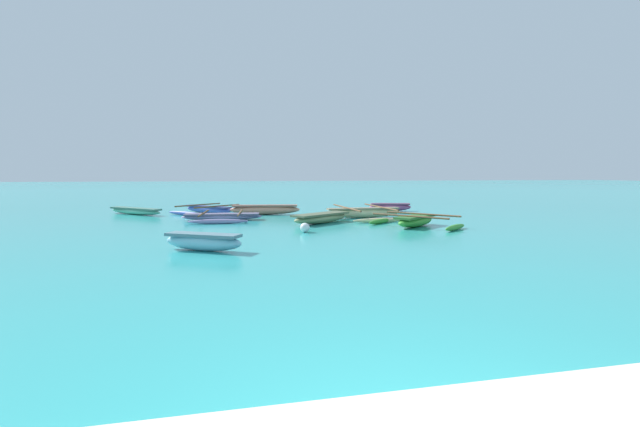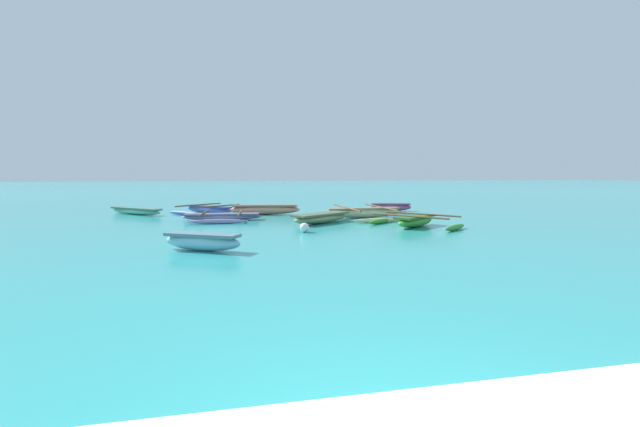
# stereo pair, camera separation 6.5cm
# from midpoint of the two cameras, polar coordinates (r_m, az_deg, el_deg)

# --- Properties ---
(moored_boat_0) EXTENTS (3.95, 3.91, 0.43)m
(moored_boat_0) POSITION_cam_midpoint_polar(r_m,az_deg,el_deg) (22.74, -14.79, 0.53)
(moored_boat_0) COLOR #4C5BB7
(moored_boat_0) RESTS_ON ground_plane
(moored_boat_1) EXTENTS (2.94, 2.44, 0.40)m
(moored_boat_1) POSITION_cam_midpoint_polar(r_m,az_deg,el_deg) (17.54, 0.03, -0.55)
(moored_boat_1) COLOR gray
(moored_boat_1) RESTS_ON ground_plane
(moored_boat_2) EXTENTS (3.36, 3.65, 0.48)m
(moored_boat_2) POSITION_cam_midpoint_polar(r_m,az_deg,el_deg) (16.74, 12.51, -0.95)
(moored_boat_2) COLOR green
(moored_boat_2) RESTS_ON ground_plane
(moored_boat_3) EXTENTS (3.02, 2.86, 0.34)m
(moored_boat_3) POSITION_cam_midpoint_polar(r_m,az_deg,el_deg) (23.14, -23.46, 0.34)
(moored_boat_3) COLOR #5EB293
(moored_boat_3) RESTS_ON ground_plane
(moored_boat_4) EXTENTS (2.32, 0.99, 0.42)m
(moored_boat_4) POSITION_cam_midpoint_polar(r_m,az_deg,el_deg) (23.56, 9.26, 0.90)
(moored_boat_4) COLOR #B24F84
(moored_boat_4) RESTS_ON ground_plane
(moored_boat_5) EXTENTS (2.19, 1.56, 0.46)m
(moored_boat_5) POSITION_cam_midpoint_polar(r_m,az_deg,el_deg) (11.65, -15.46, -3.57)
(moored_boat_5) COLOR #82C0D8
(moored_boat_5) RESTS_ON ground_plane
(moored_boat_6) EXTENTS (3.69, 4.34, 0.52)m
(moored_boat_6) POSITION_cam_midpoint_polar(r_m,az_deg,el_deg) (19.77, 5.70, 0.12)
(moored_boat_6) COLOR beige
(moored_boat_6) RESTS_ON ground_plane
(moored_boat_7) EXTENTS (3.50, 1.04, 0.48)m
(moored_boat_7) POSITION_cam_midpoint_polar(r_m,az_deg,el_deg) (21.37, -7.45, 0.57)
(moored_boat_7) COLOR tan
(moored_boat_7) RESTS_ON ground_plane
(moored_boat_8) EXTENTS (3.52, 3.31, 0.35)m
(moored_boat_8) POSITION_cam_midpoint_polar(r_m,az_deg,el_deg) (19.16, -13.03, -0.39)
(moored_boat_8) COLOR #8B7DB0
(moored_boat_8) RESTS_ON ground_plane
(mooring_buoy_0) EXTENTS (0.33, 0.33, 0.33)m
(mooring_buoy_0) POSITION_cam_midpoint_polar(r_m,az_deg,el_deg) (14.78, -2.15, -1.89)
(mooring_buoy_0) COLOR white
(mooring_buoy_0) RESTS_ON ground_plane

